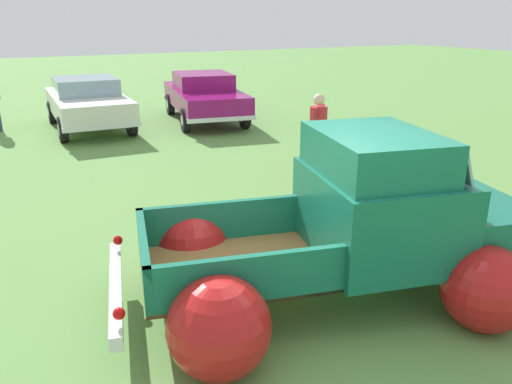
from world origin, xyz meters
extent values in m
plane|color=#609347|center=(0.00, 0.00, 0.00)|extent=(80.00, 80.00, 0.00)
cylinder|color=black|center=(1.61, 0.52, 0.38)|extent=(0.79, 0.39, 0.76)
cylinder|color=silver|center=(1.61, 0.52, 0.38)|extent=(0.39, 0.30, 0.34)
cylinder|color=black|center=(1.22, -1.17, 0.38)|extent=(0.79, 0.39, 0.76)
cylinder|color=silver|center=(1.22, -1.17, 0.38)|extent=(0.39, 0.30, 0.34)
cylinder|color=black|center=(-1.12, 1.15, 0.38)|extent=(0.79, 0.39, 0.76)
cylinder|color=silver|center=(-1.12, 1.15, 0.38)|extent=(0.39, 0.30, 0.34)
cylinder|color=black|center=(-1.51, -0.54, 0.38)|extent=(0.79, 0.39, 0.76)
cylinder|color=silver|center=(-1.51, -0.54, 0.38)|extent=(0.39, 0.30, 0.34)
sphere|color=red|center=(-1.11, 1.20, 0.44)|extent=(1.15, 1.15, 0.96)
sphere|color=red|center=(-1.52, -0.59, 0.44)|extent=(1.15, 1.15, 0.96)
cube|color=olive|center=(-0.93, 0.21, 0.54)|extent=(2.34, 1.96, 0.04)
cube|color=#14664C|center=(-0.76, 0.93, 0.77)|extent=(2.02, 0.54, 0.50)
cube|color=#14664C|center=(-1.09, -0.50, 0.77)|extent=(2.02, 0.54, 0.50)
cube|color=#14664C|center=(0.03, -0.01, 0.77)|extent=(0.42, 1.52, 0.50)
cube|color=#14664C|center=(-1.89, 0.44, 0.77)|extent=(0.42, 1.52, 0.50)
cube|color=#14664C|center=(0.63, -0.15, 0.99)|extent=(1.80, 1.98, 0.95)
cube|color=#14664C|center=(0.54, -0.12, 1.70)|extent=(1.47, 1.76, 0.45)
cube|color=#8CADB7|center=(1.16, -0.27, 1.68)|extent=(0.47, 1.46, 0.38)
cube|color=#14664C|center=(1.66, -0.38, 0.80)|extent=(1.58, 1.86, 0.55)
sphere|color=red|center=(1.62, 0.55, 0.42)|extent=(1.10, 1.10, 0.92)
sphere|color=red|center=(1.21, -1.20, 0.42)|extent=(1.10, 1.10, 0.92)
cube|color=silver|center=(-2.18, 0.50, 0.46)|extent=(0.56, 1.96, 0.14)
cube|color=silver|center=(2.18, -0.50, 0.46)|extent=(0.56, 1.96, 0.14)
sphere|color=red|center=(-1.97, 1.27, 0.64)|extent=(0.13, 0.13, 0.11)
sphere|color=red|center=(-2.32, -0.27, 0.64)|extent=(0.13, 0.13, 0.11)
cylinder|color=black|center=(0.30, 9.39, 0.33)|extent=(0.22, 0.67, 0.66)
cylinder|color=silver|center=(0.30, 9.39, 0.33)|extent=(0.22, 0.30, 0.30)
cylinder|color=black|center=(-1.45, 9.44, 0.33)|extent=(0.22, 0.67, 0.66)
cylinder|color=silver|center=(-1.45, 9.44, 0.33)|extent=(0.22, 0.30, 0.30)
cylinder|color=black|center=(0.37, 12.12, 0.33)|extent=(0.22, 0.67, 0.66)
cylinder|color=silver|center=(0.37, 12.12, 0.33)|extent=(0.22, 0.30, 0.30)
cylinder|color=black|center=(-1.37, 12.17, 0.33)|extent=(0.22, 0.67, 0.66)
cylinder|color=silver|center=(-1.37, 12.17, 0.33)|extent=(0.22, 0.30, 0.30)
cube|color=silver|center=(-0.54, 10.78, 0.71)|extent=(1.99, 4.33, 0.55)
cube|color=#8CADB7|center=(-0.53, 10.95, 1.21)|extent=(1.68, 1.84, 0.45)
cube|color=silver|center=(-0.48, 12.88, 0.45)|extent=(1.93, 0.15, 0.12)
cube|color=silver|center=(-0.60, 8.68, 0.45)|extent=(1.93, 0.15, 0.12)
cylinder|color=black|center=(3.43, 8.83, 0.33)|extent=(0.31, 0.69, 0.66)
cylinder|color=silver|center=(3.43, 8.83, 0.33)|extent=(0.26, 0.33, 0.30)
cylinder|color=black|center=(1.75, 9.14, 0.33)|extent=(0.31, 0.69, 0.66)
cylinder|color=silver|center=(1.75, 9.14, 0.33)|extent=(0.26, 0.33, 0.30)
cylinder|color=black|center=(3.94, 11.64, 0.33)|extent=(0.31, 0.69, 0.66)
cylinder|color=silver|center=(3.94, 11.64, 0.33)|extent=(0.26, 0.33, 0.30)
cylinder|color=black|center=(2.25, 11.94, 0.33)|extent=(0.31, 0.69, 0.66)
cylinder|color=silver|center=(2.25, 11.94, 0.33)|extent=(0.26, 0.33, 0.30)
cube|color=#8C1466|center=(2.84, 10.39, 0.71)|extent=(2.59, 4.71, 0.55)
cube|color=#8C1466|center=(2.87, 10.56, 1.21)|extent=(1.90, 2.12, 0.45)
cube|color=silver|center=(3.23, 12.54, 0.45)|extent=(1.88, 0.43, 0.12)
cube|color=silver|center=(2.45, 8.23, 0.45)|extent=(1.88, 0.43, 0.12)
cylinder|color=black|center=(2.64, 3.95, 0.41)|extent=(0.21, 0.21, 0.81)
cylinder|color=black|center=(2.50, 3.85, 0.41)|extent=(0.21, 0.21, 0.81)
cylinder|color=#B2262D|center=(2.57, 3.90, 1.12)|extent=(0.48, 0.48, 0.61)
cylinder|color=#B2262D|center=(2.75, 4.03, 1.15)|extent=(0.13, 0.13, 0.58)
cylinder|color=#B2262D|center=(2.39, 3.77, 1.15)|extent=(0.13, 0.13, 0.58)
sphere|color=beige|center=(2.57, 3.90, 1.57)|extent=(0.31, 0.31, 0.22)
cube|color=black|center=(2.61, 2.25, 0.01)|extent=(0.36, 0.36, 0.03)
cone|color=orange|center=(2.61, 2.25, 0.33)|extent=(0.28, 0.28, 0.60)
cylinder|color=white|center=(2.61, 2.25, 0.42)|extent=(0.17, 0.17, 0.08)
camera|label=1|loc=(-3.05, -4.23, 3.09)|focal=35.95mm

